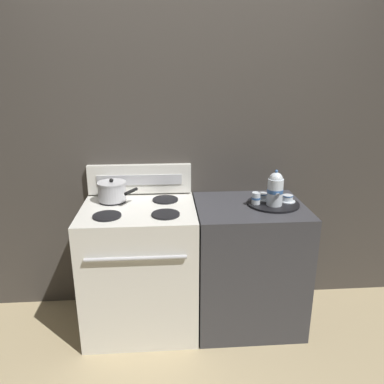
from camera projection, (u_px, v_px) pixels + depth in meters
The scene contains 11 objects.
ground_plane at pixel (194, 319), 2.74m from camera, with size 6.00×6.00×0.00m, color tan.
wall_back at pixel (190, 162), 2.72m from camera, with size 6.00×0.05×2.20m.
stove at pixel (141, 268), 2.58m from camera, with size 0.75×0.65×0.89m.
control_panel at pixel (140, 179), 2.68m from camera, with size 0.74×0.05×0.21m.
side_counter at pixel (248, 264), 2.63m from camera, with size 0.73×0.62×0.88m.
saucepan at pixel (112, 191), 2.54m from camera, with size 0.27×0.24×0.15m.
serving_tray at pixel (273, 204), 2.50m from camera, with size 0.35×0.35×0.01m.
teapot at pixel (275, 189), 2.43m from camera, with size 0.10×0.17×0.24m.
teacup_left at pixel (288, 198), 2.52m from camera, with size 0.10×0.10×0.05m.
teacup_right at pixel (262, 196), 2.56m from camera, with size 0.10×0.10×0.05m.
creamer_jug at pixel (256, 198), 2.47m from camera, with size 0.06×0.06×0.08m.
Camera 1 is at (-0.18, -2.31, 1.73)m, focal length 35.00 mm.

